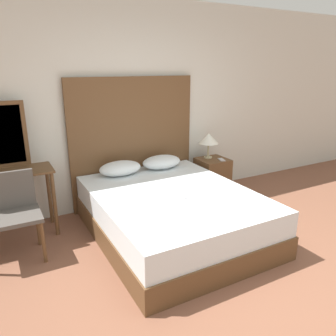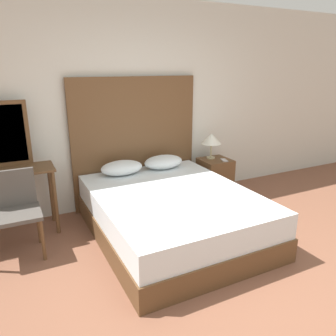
{
  "view_description": "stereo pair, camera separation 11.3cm",
  "coord_description": "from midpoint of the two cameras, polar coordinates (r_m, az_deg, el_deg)",
  "views": [
    {
      "loc": [
        -1.72,
        -1.62,
        1.87
      ],
      "look_at": [
        -0.06,
        1.44,
        0.77
      ],
      "focal_mm": 35.0,
      "sensor_mm": 36.0,
      "label": 1
    },
    {
      "loc": [
        -1.62,
        -1.67,
        1.87
      ],
      "look_at": [
        -0.06,
        1.44,
        0.77
      ],
      "focal_mm": 35.0,
      "sensor_mm": 36.0,
      "label": 2
    }
  ],
  "objects": [
    {
      "name": "nightstand",
      "position": [
        4.9,
        8.79,
        -1.68
      ],
      "size": [
        0.42,
        0.41,
        0.56
      ],
      "color": "brown",
      "rests_on": "ground_plane"
    },
    {
      "name": "phone_on_bed",
      "position": [
        3.5,
        2.93,
        -5.07
      ],
      "size": [
        0.1,
        0.16,
        0.01
      ],
      "color": "#B7B7BC",
      "rests_on": "bed"
    },
    {
      "name": "pillow_right",
      "position": [
        4.45,
        -0.07,
        1.07
      ],
      "size": [
        0.54,
        0.34,
        0.18
      ],
      "color": "silver",
      "rests_on": "bed"
    },
    {
      "name": "wall_back",
      "position": [
        4.49,
        -4.73,
        10.77
      ],
      "size": [
        10.0,
        0.06,
        2.7
      ],
      "color": "silver",
      "rests_on": "ground_plane"
    },
    {
      "name": "chair",
      "position": [
        3.62,
        -24.6,
        -6.19
      ],
      "size": [
        0.5,
        0.44,
        0.86
      ],
      "color": "#4C4742",
      "rests_on": "ground_plane"
    },
    {
      "name": "table_lamp",
      "position": [
        4.79,
        8.24,
        5.0
      ],
      "size": [
        0.29,
        0.29,
        0.37
      ],
      "color": "tan",
      "rests_on": "nightstand"
    },
    {
      "name": "phone_on_nightstand",
      "position": [
        4.78,
        10.43,
        1.36
      ],
      "size": [
        0.11,
        0.16,
        0.01
      ],
      "color": "#B7B7BC",
      "rests_on": "nightstand"
    },
    {
      "name": "vanity_mirror",
      "position": [
        4.04,
        -26.46,
        5.25
      ],
      "size": [
        0.6,
        0.03,
        0.73
      ],
      "color": "brown",
      "rests_on": "vanity_desk"
    },
    {
      "name": "pillow_left",
      "position": [
        4.23,
        -7.29,
        0.04
      ],
      "size": [
        0.54,
        0.34,
        0.18
      ],
      "color": "silver",
      "rests_on": "bed"
    },
    {
      "name": "ground_plane",
      "position": [
        3.0,
        15.76,
        -21.86
      ],
      "size": [
        16.0,
        16.0,
        0.0
      ],
      "primitive_type": "plane",
      "color": "brown"
    },
    {
      "name": "bed",
      "position": [
        3.75,
        1.6,
        -7.94
      ],
      "size": [
        1.67,
        2.11,
        0.52
      ],
      "color": "brown",
      "rests_on": "ground_plane"
    },
    {
      "name": "vanity_desk",
      "position": [
        3.98,
        -25.42,
        -2.47
      ],
      "size": [
        0.99,
        0.43,
        0.78
      ],
      "color": "brown",
      "rests_on": "ground_plane"
    },
    {
      "name": "headboard",
      "position": [
        4.49,
        -4.89,
        4.49
      ],
      "size": [
        1.75,
        0.05,
        1.73
      ],
      "color": "brown",
      "rests_on": "ground_plane"
    }
  ]
}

